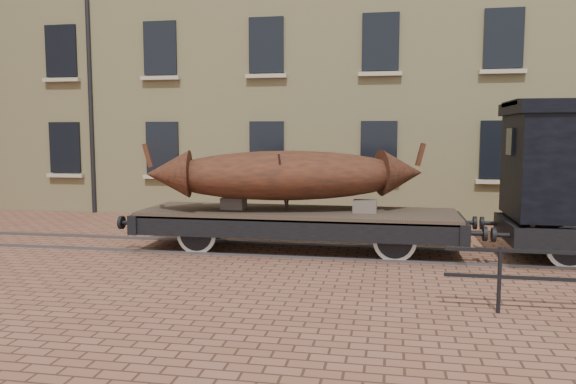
# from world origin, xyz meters

# --- Properties ---
(ground) EXTENTS (90.00, 90.00, 0.00)m
(ground) POSITION_xyz_m (0.00, 0.00, 0.00)
(ground) COLOR brown
(warehouse_cream) EXTENTS (40.00, 10.19, 14.00)m
(warehouse_cream) POSITION_xyz_m (3.00, 9.99, 7.00)
(warehouse_cream) COLOR #DBC782
(warehouse_cream) RESTS_ON ground
(rail_track) EXTENTS (30.00, 1.52, 0.06)m
(rail_track) POSITION_xyz_m (0.00, 0.00, 0.03)
(rail_track) COLOR #59595E
(rail_track) RESTS_ON ground
(flatcar_wagon) EXTENTS (7.97, 2.16, 1.20)m
(flatcar_wagon) POSITION_xyz_m (-0.68, 0.00, 0.75)
(flatcar_wagon) COLOR #42332B
(flatcar_wagon) RESTS_ON ground
(iron_boat) EXTENTS (6.31, 3.09, 1.53)m
(iron_boat) POSITION_xyz_m (-0.94, -0.00, 1.74)
(iron_boat) COLOR #5A2915
(iron_boat) RESTS_ON flatcar_wagon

